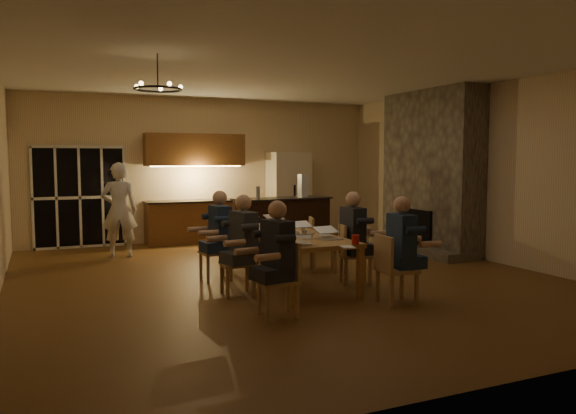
# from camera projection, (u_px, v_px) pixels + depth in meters

# --- Properties ---
(floor) EXTENTS (9.00, 9.00, 0.00)m
(floor) POSITION_uv_depth(u_px,v_px,m) (285.00, 278.00, 8.74)
(floor) COLOR brown
(floor) RESTS_ON ground
(back_wall) EXTENTS (8.00, 0.04, 3.20)m
(back_wall) POSITION_uv_depth(u_px,v_px,m) (205.00, 170.00, 12.72)
(back_wall) COLOR beige
(back_wall) RESTS_ON ground
(right_wall) EXTENTS (0.04, 9.00, 3.20)m
(right_wall) POSITION_uv_depth(u_px,v_px,m) (487.00, 173.00, 10.22)
(right_wall) COLOR beige
(right_wall) RESTS_ON ground
(ceiling) EXTENTS (8.00, 9.00, 0.04)m
(ceiling) POSITION_uv_depth(u_px,v_px,m) (285.00, 68.00, 8.46)
(ceiling) COLOR white
(ceiling) RESTS_ON back_wall
(french_doors) EXTENTS (1.86, 0.08, 2.10)m
(french_doors) POSITION_uv_depth(u_px,v_px,m) (80.00, 198.00, 11.63)
(french_doors) COLOR black
(french_doors) RESTS_ON ground
(fireplace) EXTENTS (0.58, 2.50, 3.20)m
(fireplace) POSITION_uv_depth(u_px,v_px,m) (431.00, 172.00, 11.18)
(fireplace) COLOR #736B5A
(fireplace) RESTS_ON ground
(kitchenette) EXTENTS (2.24, 0.68, 2.40)m
(kitchenette) POSITION_uv_depth(u_px,v_px,m) (196.00, 188.00, 12.34)
(kitchenette) COLOR brown
(kitchenette) RESTS_ON ground
(refrigerator) EXTENTS (0.90, 0.68, 2.00)m
(refrigerator) POSITION_uv_depth(u_px,v_px,m) (289.00, 195.00, 13.20)
(refrigerator) COLOR beige
(refrigerator) RESTS_ON ground
(dining_table) EXTENTS (1.10, 2.75, 0.75)m
(dining_table) POSITION_uv_depth(u_px,v_px,m) (286.00, 258.00, 8.39)
(dining_table) COLOR tan
(dining_table) RESTS_ON ground
(bar_island) EXTENTS (2.03, 0.85, 1.08)m
(bar_island) POSITION_uv_depth(u_px,v_px,m) (282.00, 225.00, 11.22)
(bar_island) COLOR black
(bar_island) RESTS_ON ground
(chair_left_near) EXTENTS (0.49, 0.49, 0.89)m
(chair_left_near) POSITION_uv_depth(u_px,v_px,m) (278.00, 279.00, 6.59)
(chair_left_near) COLOR tan
(chair_left_near) RESTS_ON ground
(chair_left_mid) EXTENTS (0.48, 0.48, 0.89)m
(chair_left_mid) POSITION_uv_depth(u_px,v_px,m) (237.00, 263.00, 7.63)
(chair_left_mid) COLOR tan
(chair_left_mid) RESTS_ON ground
(chair_left_far) EXTENTS (0.46, 0.46, 0.89)m
(chair_left_far) POSITION_uv_depth(u_px,v_px,m) (216.00, 251.00, 8.56)
(chair_left_far) COLOR tan
(chair_left_far) RESTS_ON ground
(chair_right_near) EXTENTS (0.47, 0.47, 0.89)m
(chair_right_near) POSITION_uv_depth(u_px,v_px,m) (397.00, 269.00, 7.20)
(chair_right_near) COLOR tan
(chair_right_near) RESTS_ON ground
(chair_right_mid) EXTENTS (0.55, 0.55, 0.89)m
(chair_right_mid) POSITION_uv_depth(u_px,v_px,m) (356.00, 254.00, 8.32)
(chair_right_mid) COLOR tan
(chair_right_mid) RESTS_ON ground
(chair_right_far) EXTENTS (0.56, 0.56, 0.89)m
(chair_right_far) POSITION_uv_depth(u_px,v_px,m) (323.00, 244.00, 9.28)
(chair_right_far) COLOR tan
(chair_right_far) RESTS_ON ground
(person_left_near) EXTENTS (0.69, 0.69, 1.38)m
(person_left_near) POSITION_uv_depth(u_px,v_px,m) (277.00, 259.00, 6.53)
(person_left_near) COLOR #23262E
(person_left_near) RESTS_ON ground
(person_right_near) EXTENTS (0.65, 0.65, 1.38)m
(person_right_near) POSITION_uv_depth(u_px,v_px,m) (401.00, 249.00, 7.25)
(person_right_near) COLOR navy
(person_right_near) RESTS_ON ground
(person_left_mid) EXTENTS (0.71, 0.71, 1.38)m
(person_left_mid) POSITION_uv_depth(u_px,v_px,m) (244.00, 245.00, 7.58)
(person_left_mid) COLOR #34383D
(person_left_mid) RESTS_ON ground
(person_right_mid) EXTENTS (0.61, 0.61, 1.38)m
(person_right_mid) POSITION_uv_depth(u_px,v_px,m) (353.00, 239.00, 8.23)
(person_right_mid) COLOR #23262E
(person_right_mid) RESTS_ON ground
(person_left_far) EXTENTS (0.65, 0.65, 1.38)m
(person_left_far) POSITION_uv_depth(u_px,v_px,m) (220.00, 236.00, 8.53)
(person_left_far) COLOR navy
(person_left_far) RESTS_ON ground
(standing_person) EXTENTS (0.73, 0.56, 1.79)m
(standing_person) POSITION_uv_depth(u_px,v_px,m) (119.00, 210.00, 10.54)
(standing_person) COLOR silver
(standing_person) RESTS_ON ground
(chandelier) EXTENTS (0.62, 0.62, 0.03)m
(chandelier) POSITION_uv_depth(u_px,v_px,m) (158.00, 89.00, 7.19)
(chandelier) COLOR black
(chandelier) RESTS_ON ceiling
(laptop_a) EXTENTS (0.39, 0.37, 0.23)m
(laptop_a) POSITION_uv_depth(u_px,v_px,m) (299.00, 236.00, 7.28)
(laptop_a) COLOR silver
(laptop_a) RESTS_ON dining_table
(laptop_b) EXTENTS (0.35, 0.31, 0.23)m
(laptop_b) POSITION_uv_depth(u_px,v_px,m) (330.00, 231.00, 7.71)
(laptop_b) COLOR silver
(laptop_b) RESTS_ON dining_table
(laptop_c) EXTENTS (0.37, 0.34, 0.23)m
(laptop_c) POSITION_uv_depth(u_px,v_px,m) (271.00, 226.00, 8.36)
(laptop_c) COLOR silver
(laptop_c) RESTS_ON dining_table
(laptop_d) EXTENTS (0.32, 0.28, 0.23)m
(laptop_d) POSITION_uv_depth(u_px,v_px,m) (303.00, 226.00, 8.34)
(laptop_d) COLOR silver
(laptop_d) RESTS_ON dining_table
(laptop_e) EXTENTS (0.37, 0.34, 0.23)m
(laptop_e) POSITION_uv_depth(u_px,v_px,m) (245.00, 219.00, 9.27)
(laptop_e) COLOR silver
(laptop_e) RESTS_ON dining_table
(laptop_f) EXTENTS (0.38, 0.35, 0.23)m
(laptop_f) POSITION_uv_depth(u_px,v_px,m) (278.00, 218.00, 9.40)
(laptop_f) COLOR silver
(laptop_f) RESTS_ON dining_table
(mug_front) EXTENTS (0.08, 0.08, 0.10)m
(mug_front) POSITION_uv_depth(u_px,v_px,m) (297.00, 234.00, 7.86)
(mug_front) COLOR white
(mug_front) RESTS_ON dining_table
(mug_mid) EXTENTS (0.09, 0.09, 0.10)m
(mug_mid) POSITION_uv_depth(u_px,v_px,m) (276.00, 226.00, 8.89)
(mug_mid) COLOR white
(mug_mid) RESTS_ON dining_table
(mug_back) EXTENTS (0.08, 0.08, 0.10)m
(mug_back) POSITION_uv_depth(u_px,v_px,m) (246.00, 225.00, 8.91)
(mug_back) COLOR white
(mug_back) RESTS_ON dining_table
(redcup_near) EXTENTS (0.10, 0.10, 0.12)m
(redcup_near) POSITION_uv_depth(u_px,v_px,m) (355.00, 240.00, 7.29)
(redcup_near) COLOR red
(redcup_near) RESTS_ON dining_table
(redcup_mid) EXTENTS (0.09, 0.09, 0.12)m
(redcup_mid) POSITION_uv_depth(u_px,v_px,m) (249.00, 228.00, 8.53)
(redcup_mid) COLOR red
(redcup_mid) RESTS_ON dining_table
(can_silver) EXTENTS (0.06, 0.06, 0.12)m
(can_silver) POSITION_uv_depth(u_px,v_px,m) (304.00, 235.00, 7.77)
(can_silver) COLOR #B2B2B7
(can_silver) RESTS_ON dining_table
(can_cola) EXTENTS (0.06, 0.06, 0.12)m
(can_cola) POSITION_uv_depth(u_px,v_px,m) (246.00, 220.00, 9.60)
(can_cola) COLOR #3F0F0C
(can_cola) RESTS_ON dining_table
(can_right) EXTENTS (0.07, 0.07, 0.12)m
(can_right) POSITION_uv_depth(u_px,v_px,m) (303.00, 226.00, 8.73)
(can_right) COLOR #B2B2B7
(can_right) RESTS_ON dining_table
(plate_near) EXTENTS (0.22, 0.22, 0.02)m
(plate_near) POSITION_uv_depth(u_px,v_px,m) (325.00, 236.00, 8.02)
(plate_near) COLOR white
(plate_near) RESTS_ON dining_table
(plate_left) EXTENTS (0.22, 0.22, 0.02)m
(plate_left) POSITION_uv_depth(u_px,v_px,m) (299.00, 243.00, 7.38)
(plate_left) COLOR white
(plate_left) RESTS_ON dining_table
(plate_far) EXTENTS (0.26, 0.26, 0.02)m
(plate_far) POSITION_uv_depth(u_px,v_px,m) (290.00, 225.00, 9.26)
(plate_far) COLOR white
(plate_far) RESTS_ON dining_table
(notepad) EXTENTS (0.19, 0.24, 0.01)m
(notepad) POSITION_uv_depth(u_px,v_px,m) (348.00, 247.00, 7.03)
(notepad) COLOR white
(notepad) RESTS_ON dining_table
(bar_bottle) EXTENTS (0.08, 0.08, 0.24)m
(bar_bottle) POSITION_uv_depth(u_px,v_px,m) (258.00, 193.00, 10.88)
(bar_bottle) COLOR #99999E
(bar_bottle) RESTS_ON bar_island
(bar_blender) EXTENTS (0.17, 0.17, 0.46)m
(bar_blender) POSITION_uv_depth(u_px,v_px,m) (303.00, 186.00, 11.38)
(bar_blender) COLOR silver
(bar_blender) RESTS_ON bar_island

